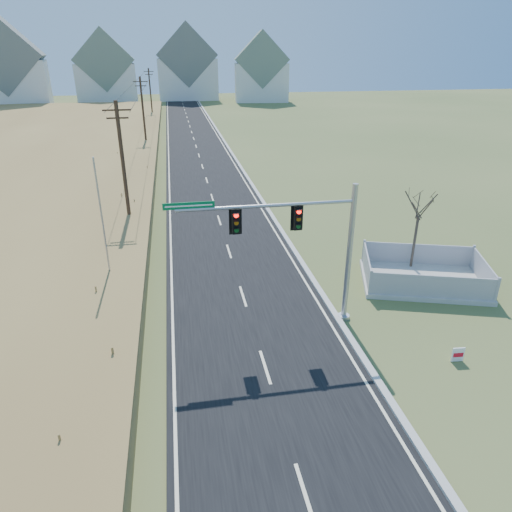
{
  "coord_description": "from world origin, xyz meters",
  "views": [
    {
      "loc": [
        -3.06,
        -16.87,
        11.92
      ],
      "look_at": [
        0.28,
        1.69,
        3.4
      ],
      "focal_mm": 32.0,
      "sensor_mm": 36.0,
      "label": 1
    }
  ],
  "objects": [
    {
      "name": "condo_nw",
      "position": [
        -38.0,
        100.0,
        7.7
      ],
      "size": [
        17.69,
        13.38,
        19.05
      ],
      "rotation": [
        0.0,
        0.0,
        0.14
      ],
      "color": "silver",
      "rests_on": "ground"
    },
    {
      "name": "condo_n",
      "position": [
        2.0,
        112.0,
        7.61
      ],
      "size": [
        15.27,
        10.2,
        18.54
      ],
      "color": "silver",
      "rests_on": "ground"
    },
    {
      "name": "fence_enclosure",
      "position": [
        10.14,
        3.81,
        0.29
      ],
      "size": [
        7.6,
        6.25,
        1.5
      ],
      "rotation": [
        0.0,
        0.0,
        -0.31
      ],
      "color": "#B7B5AD",
      "rests_on": "ground"
    },
    {
      "name": "ground",
      "position": [
        0.0,
        0.0,
        0.0
      ],
      "size": [
        260.0,
        260.0,
        0.0
      ],
      "primitive_type": "plane",
      "color": "#4A5A2B",
      "rests_on": "ground"
    },
    {
      "name": "flagpole",
      "position": [
        -6.86,
        5.85,
        2.91
      ],
      "size": [
        0.33,
        0.33,
        7.29
      ],
      "color": "#B7B5AD",
      "rests_on": "ground"
    },
    {
      "name": "open_sign",
      "position": [
        8.0,
        -3.0,
        0.35
      ],
      "size": [
        0.54,
        0.1,
        0.66
      ],
      "rotation": [
        0.0,
        0.0,
        -0.08
      ],
      "color": "white",
      "rests_on": "ground"
    },
    {
      "name": "utility_pole_far",
      "position": [
        -6.5,
        75.0,
        4.68
      ],
      "size": [
        1.8,
        0.26,
        9.0
      ],
      "color": "#422D1E",
      "rests_on": "ground"
    },
    {
      "name": "utility_pole_near",
      "position": [
        -6.5,
        15.0,
        4.68
      ],
      "size": [
        1.8,
        0.26,
        9.0
      ],
      "color": "#422D1E",
      "rests_on": "ground"
    },
    {
      "name": "road",
      "position": [
        0.0,
        50.0,
        0.03
      ],
      "size": [
        8.0,
        180.0,
        0.06
      ],
      "primitive_type": "cube",
      "color": "black",
      "rests_on": "ground"
    },
    {
      "name": "bare_tree",
      "position": [
        10.29,
        5.48,
        4.14
      ],
      "size": [
        1.94,
        1.94,
        5.14
      ],
      "color": "#4C3F33",
      "rests_on": "ground"
    },
    {
      "name": "traffic_signal_mast",
      "position": [
        2.66,
        1.07,
        4.18
      ],
      "size": [
        8.46,
        0.58,
        6.73
      ],
      "rotation": [
        0.0,
        0.0,
        -0.0
      ],
      "color": "#9EA0A5",
      "rests_on": "ground"
    },
    {
      "name": "condo_ne",
      "position": [
        20.0,
        104.0,
        6.84
      ],
      "size": [
        14.12,
        10.51,
        16.52
      ],
      "rotation": [
        0.0,
        0.0,
        -0.1
      ],
      "color": "silver",
      "rests_on": "ground"
    },
    {
      "name": "utility_pole_mid",
      "position": [
        -6.5,
        45.0,
        4.68
      ],
      "size": [
        1.8,
        0.26,
        9.0
      ],
      "color": "#422D1E",
      "rests_on": "ground"
    },
    {
      "name": "condo_nnw",
      "position": [
        -18.0,
        108.0,
        6.94
      ],
      "size": [
        14.93,
        11.17,
        17.03
      ],
      "rotation": [
        0.0,
        0.0,
        0.07
      ],
      "color": "silver",
      "rests_on": "ground"
    },
    {
      "name": "curb",
      "position": [
        4.15,
        50.0,
        0.09
      ],
      "size": [
        0.3,
        180.0,
        0.18
      ],
      "primitive_type": "cube",
      "color": "#B2AFA8",
      "rests_on": "ground"
    }
  ]
}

